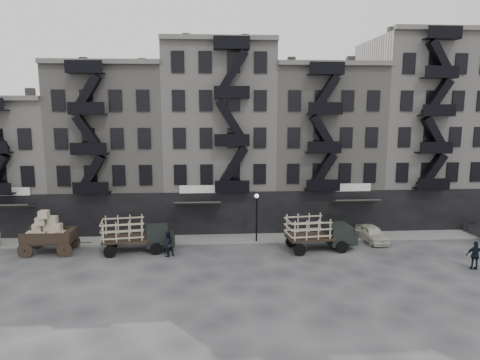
{
  "coord_description": "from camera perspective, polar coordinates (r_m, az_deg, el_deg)",
  "views": [
    {
      "loc": [
        -0.67,
        -32.32,
        11.4
      ],
      "look_at": [
        1.69,
        4.0,
        5.24
      ],
      "focal_mm": 32.0,
      "sensor_mm": 36.0,
      "label": 1
    }
  ],
  "objects": [
    {
      "name": "pedestrian_mid",
      "position": [
        33.91,
        -9.6,
        -8.39
      ],
      "size": [
        1.23,
        1.17,
        1.99
      ],
      "primitive_type": "imported",
      "rotation": [
        0.0,
        0.0,
        3.74
      ],
      "color": "black",
      "rests_on": "ground"
    },
    {
      "name": "ground",
      "position": [
        34.28,
        -2.41,
        -9.82
      ],
      "size": [
        140.0,
        140.0,
        0.0
      ],
      "primitive_type": "plane",
      "color": "#38383A",
      "rests_on": "ground"
    },
    {
      "name": "building_midwest",
      "position": [
        43.34,
        -16.17,
        4.07
      ],
      "size": [
        10.0,
        11.35,
        16.2
      ],
      "color": "gray",
      "rests_on": "ground"
    },
    {
      "name": "wagon",
      "position": [
        37.1,
        -24.35,
        -5.94
      ],
      "size": [
        4.14,
        2.24,
        3.5
      ],
      "rotation": [
        0.0,
        0.0,
        0.0
      ],
      "color": "black",
      "rests_on": "ground"
    },
    {
      "name": "building_center",
      "position": [
        42.25,
        -2.81,
        5.67
      ],
      "size": [
        10.0,
        11.35,
        18.2
      ],
      "color": "#A8A29A",
      "rests_on": "ground"
    },
    {
      "name": "lamp_post",
      "position": [
        36.15,
        2.23,
        -4.18
      ],
      "size": [
        0.36,
        0.36,
        4.28
      ],
      "color": "black",
      "rests_on": "ground"
    },
    {
      "name": "building_west",
      "position": [
        46.68,
        -28.16,
        1.83
      ],
      "size": [
        10.0,
        11.35,
        13.2
      ],
      "color": "#A8A29A",
      "rests_on": "ground"
    },
    {
      "name": "car_east",
      "position": [
        38.84,
        17.18,
        -6.83
      ],
      "size": [
        2.06,
        4.24,
        1.39
      ],
      "primitive_type": "imported",
      "rotation": [
        0.0,
        0.0,
        0.1
      ],
      "color": "beige",
      "rests_on": "ground"
    },
    {
      "name": "building_mideast",
      "position": [
        43.65,
        10.48,
        4.33
      ],
      "size": [
        10.0,
        11.35,
        16.2
      ],
      "color": "gray",
      "rests_on": "ground"
    },
    {
      "name": "building_east",
      "position": [
        47.0,
        22.51,
        5.96
      ],
      "size": [
        10.0,
        11.35,
        19.2
      ],
      "color": "#A8A29A",
      "rests_on": "ground"
    },
    {
      "name": "stake_truck_east",
      "position": [
        35.26,
        10.51,
        -6.66
      ],
      "size": [
        5.85,
        2.91,
        2.83
      ],
      "rotation": [
        0.0,
        0.0,
        0.13
      ],
      "color": "black",
      "rests_on": "ground"
    },
    {
      "name": "policeman",
      "position": [
        35.1,
        28.88,
        -8.8
      ],
      "size": [
        1.3,
        0.8,
        2.07
      ],
      "primitive_type": "imported",
      "rotation": [
        0.0,
        0.0,
        2.88
      ],
      "color": "black",
      "rests_on": "ground"
    },
    {
      "name": "stake_truck_west",
      "position": [
        35.29,
        -13.71,
        -6.78
      ],
      "size": [
        5.83,
        2.95,
        2.81
      ],
      "rotation": [
        0.0,
        0.0,
        0.14
      ],
      "color": "black",
      "rests_on": "ground"
    },
    {
      "name": "sidewalk",
      "position": [
        37.81,
        -2.55,
        -7.83
      ],
      "size": [
        55.0,
        2.5,
        0.15
      ],
      "primitive_type": "cube",
      "color": "slate",
      "rests_on": "ground"
    }
  ]
}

